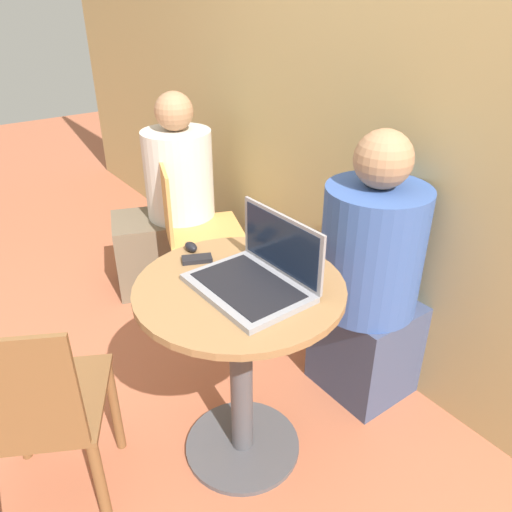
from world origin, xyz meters
The scene contains 10 objects.
ground_plane centered at (0.00, 0.00, 0.00)m, with size 12.00×12.00×0.00m, color #B26042.
back_wall centered at (0.00, 0.84, 1.30)m, with size 7.00×0.05×2.60m.
round_table centered at (0.00, 0.00, 0.52)m, with size 0.69×0.69×0.76m.
laptop centered at (0.04, 0.04, 0.80)m, with size 0.39×0.28×0.23m.
cell_phone centered at (-0.22, -0.03, 0.76)m, with size 0.09×0.12×0.02m.
computer_mouse centered at (-0.30, -0.01, 0.77)m, with size 0.06×0.04×0.03m.
chair_empty centered at (-0.16, -0.66, 0.44)m, with size 0.54×0.54×0.84m.
person_seated centered at (0.02, 0.68, 0.48)m, with size 0.40×0.62×1.17m.
chair_background centered at (-1.02, 0.39, 0.43)m, with size 0.52×0.52×0.81m.
person_background centered at (-1.27, 0.38, 0.46)m, with size 0.52×0.62×1.13m.
Camera 1 is at (1.14, -0.76, 1.61)m, focal length 35.00 mm.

